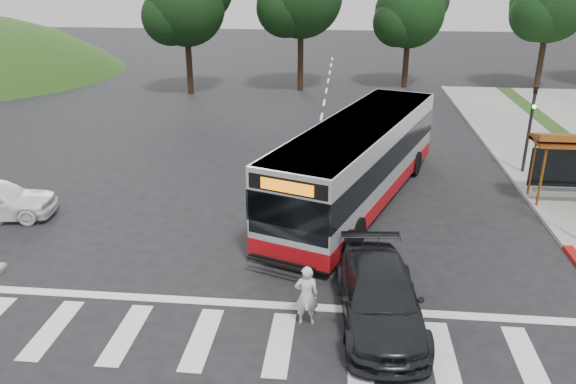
# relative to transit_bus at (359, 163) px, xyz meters

# --- Properties ---
(ground) EXTENTS (140.00, 140.00, 0.00)m
(ground) POSITION_rel_transit_bus_xyz_m (-2.04, -4.44, -1.65)
(ground) COLOR black
(ground) RESTS_ON ground
(sidewalk_east) EXTENTS (4.00, 40.00, 0.12)m
(sidewalk_east) POSITION_rel_transit_bus_xyz_m (8.96, 3.56, -1.59)
(sidewalk_east) COLOR gray
(sidewalk_east) RESTS_ON ground
(curb_east) EXTENTS (0.30, 40.00, 0.15)m
(curb_east) POSITION_rel_transit_bus_xyz_m (6.96, 3.56, -1.57)
(curb_east) COLOR #9E9991
(curb_east) RESTS_ON ground
(crosswalk_ladder) EXTENTS (18.00, 2.60, 0.01)m
(crosswalk_ladder) POSITION_rel_transit_bus_xyz_m (-2.04, -9.44, -1.64)
(crosswalk_ladder) COLOR silver
(crosswalk_ladder) RESTS_ON ground
(traffic_signal_ne_short) EXTENTS (0.18, 0.37, 4.00)m
(traffic_signal_ne_short) POSITION_rel_transit_bus_xyz_m (7.56, 4.05, 0.83)
(traffic_signal_ne_short) COLOR black
(traffic_signal_ne_short) RESTS_ON ground
(tree_ne_a) EXTENTS (6.16, 5.74, 9.30)m
(tree_ne_a) POSITION_rel_transit_bus_xyz_m (14.04, 23.62, 4.75)
(tree_ne_a) COLOR black
(tree_ne_a) RESTS_ON parking_lot
(tree_north_b) EXTENTS (5.72, 5.33, 8.43)m
(tree_north_b) POSITION_rel_transit_bus_xyz_m (4.03, 23.62, 4.02)
(tree_north_b) COLOR black
(tree_north_b) RESTS_ON ground
(tree_north_c) EXTENTS (6.16, 5.74, 9.30)m
(tree_north_c) POSITION_rel_transit_bus_xyz_m (-11.96, 19.62, 4.65)
(tree_north_c) COLOR black
(tree_north_c) RESTS_ON ground
(transit_bus) EXTENTS (7.00, 12.91, 3.29)m
(transit_bus) POSITION_rel_transit_bus_xyz_m (0.00, 0.00, 0.00)
(transit_bus) COLOR #B6B9BB
(transit_bus) RESTS_ON ground
(pedestrian) EXTENTS (0.66, 0.46, 1.71)m
(pedestrian) POSITION_rel_transit_bus_xyz_m (-1.45, -8.51, -0.79)
(pedestrian) COLOR silver
(pedestrian) RESTS_ON ground
(dark_sedan) EXTENTS (2.48, 5.27, 1.48)m
(dark_sedan) POSITION_rel_transit_bus_xyz_m (0.46, -8.22, -0.90)
(dark_sedan) COLOR black
(dark_sedan) RESTS_ON ground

